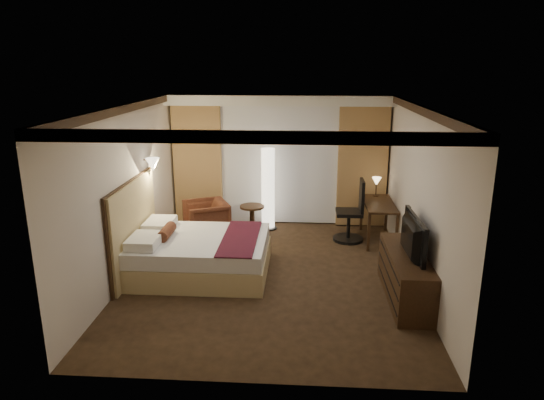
# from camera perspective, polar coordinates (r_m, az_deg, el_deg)

# --- Properties ---
(floor) EXTENTS (4.50, 5.50, 0.01)m
(floor) POSITION_cam_1_polar(r_m,az_deg,el_deg) (7.92, -0.19, -8.82)
(floor) COLOR black
(floor) RESTS_ON ground
(ceiling) EXTENTS (4.50, 5.50, 0.01)m
(ceiling) POSITION_cam_1_polar(r_m,az_deg,el_deg) (7.22, -0.21, 11.03)
(ceiling) COLOR white
(ceiling) RESTS_ON back_wall
(back_wall) EXTENTS (4.50, 0.02, 2.70)m
(back_wall) POSITION_cam_1_polar(r_m,az_deg,el_deg) (10.13, 0.89, 4.72)
(back_wall) COLOR beige
(back_wall) RESTS_ON floor
(left_wall) EXTENTS (0.02, 5.50, 2.70)m
(left_wall) POSITION_cam_1_polar(r_m,az_deg,el_deg) (7.94, -16.63, 0.90)
(left_wall) COLOR beige
(left_wall) RESTS_ON floor
(right_wall) EXTENTS (0.02, 5.50, 2.70)m
(right_wall) POSITION_cam_1_polar(r_m,az_deg,el_deg) (7.64, 16.87, 0.32)
(right_wall) COLOR beige
(right_wall) RESTS_ON floor
(crown_molding) EXTENTS (4.50, 5.50, 0.12)m
(crown_molding) POSITION_cam_1_polar(r_m,az_deg,el_deg) (7.23, -0.21, 10.55)
(crown_molding) COLOR black
(crown_molding) RESTS_ON ceiling
(soffit) EXTENTS (4.50, 0.50, 0.20)m
(soffit) POSITION_cam_1_polar(r_m,az_deg,el_deg) (9.72, 0.84, 11.68)
(soffit) COLOR white
(soffit) RESTS_ON ceiling
(curtain_sheer) EXTENTS (2.48, 0.04, 2.45)m
(curtain_sheer) POSITION_cam_1_polar(r_m,az_deg,el_deg) (10.08, 0.86, 4.07)
(curtain_sheer) COLOR silver
(curtain_sheer) RESTS_ON back_wall
(curtain_left_drape) EXTENTS (1.00, 0.14, 2.45)m
(curtain_left_drape) POSITION_cam_1_polar(r_m,az_deg,el_deg) (10.24, -8.72, 4.09)
(curtain_left_drape) COLOR #A17549
(curtain_left_drape) RESTS_ON back_wall
(curtain_right_drape) EXTENTS (1.00, 0.14, 2.45)m
(curtain_right_drape) POSITION_cam_1_polar(r_m,az_deg,el_deg) (10.08, 10.56, 3.80)
(curtain_right_drape) COLOR #A17549
(curtain_right_drape) RESTS_ON back_wall
(wall_sconce) EXTENTS (0.24, 0.24, 0.24)m
(wall_sconce) POSITION_cam_1_polar(r_m,az_deg,el_deg) (8.61, -13.85, 4.09)
(wall_sconce) COLOR white
(wall_sconce) RESTS_ON left_wall
(bed) EXTENTS (2.13, 1.67, 0.62)m
(bed) POSITION_cam_1_polar(r_m,az_deg,el_deg) (7.97, -8.32, -6.41)
(bed) COLOR white
(bed) RESTS_ON floor
(headboard) EXTENTS (0.12, 1.97, 1.50)m
(headboard) POSITION_cam_1_polar(r_m,az_deg,el_deg) (8.11, -15.93, -3.18)
(headboard) COLOR tan
(headboard) RESTS_ON floor
(armchair) EXTENTS (0.99, 1.02, 0.81)m
(armchair) POSITION_cam_1_polar(r_m,az_deg,el_deg) (9.50, -7.77, -2.08)
(armchair) COLOR #442014
(armchair) RESTS_ON floor
(side_table) EXTENTS (0.50, 0.50, 0.55)m
(side_table) POSITION_cam_1_polar(r_m,az_deg,el_deg) (9.80, -2.34, -2.20)
(side_table) COLOR black
(side_table) RESTS_ON floor
(floor_lamp) EXTENTS (0.36, 0.36, 1.69)m
(floor_lamp) POSITION_cam_1_polar(r_m,az_deg,el_deg) (9.81, -0.47, 1.31)
(floor_lamp) COLOR white
(floor_lamp) RESTS_ON floor
(desk) EXTENTS (0.55, 1.27, 0.75)m
(desk) POSITION_cam_1_polar(r_m,az_deg,el_deg) (9.51, 12.37, -2.49)
(desk) COLOR black
(desk) RESTS_ON floor
(desk_lamp) EXTENTS (0.18, 0.18, 0.34)m
(desk_lamp) POSITION_cam_1_polar(r_m,az_deg,el_deg) (9.82, 12.16, 1.42)
(desk_lamp) COLOR #FFD899
(desk_lamp) RESTS_ON desk
(office_chair) EXTENTS (0.58, 0.58, 1.21)m
(office_chair) POSITION_cam_1_polar(r_m,az_deg,el_deg) (9.32, 9.07, -1.21)
(office_chair) COLOR black
(office_chair) RESTS_ON floor
(dresser) EXTENTS (0.50, 1.78, 0.69)m
(dresser) POSITION_cam_1_polar(r_m,az_deg,el_deg) (7.33, 15.42, -8.61)
(dresser) COLOR black
(dresser) RESTS_ON floor
(television) EXTENTS (0.68, 1.15, 0.15)m
(television) POSITION_cam_1_polar(r_m,az_deg,el_deg) (7.08, 15.58, -3.65)
(television) COLOR black
(television) RESTS_ON dresser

